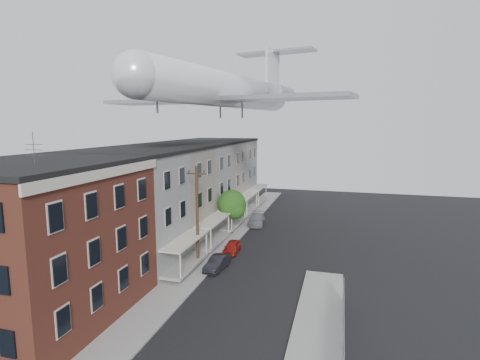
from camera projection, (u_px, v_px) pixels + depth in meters
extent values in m
cube|color=gray|center=(220.00, 244.00, 39.33)|extent=(3.00, 62.00, 0.12)
cube|color=gray|center=(233.00, 245.00, 38.95)|extent=(0.15, 62.00, 0.14)
cube|color=#3B1D13|center=(41.00, 243.00, 24.09)|extent=(10.00, 12.00, 10.00)
cube|color=black|center=(34.00, 163.00, 23.33)|extent=(10.30, 12.30, 0.30)
cube|color=beige|center=(105.00, 173.00, 22.07)|extent=(0.16, 12.20, 0.60)
cylinder|color=#515156|center=(34.00, 150.00, 20.75)|extent=(0.04, 0.04, 2.00)
cube|color=#5E5E5C|center=(123.00, 210.00, 33.15)|extent=(10.00, 7.00, 10.00)
cube|color=black|center=(121.00, 152.00, 32.39)|extent=(10.25, 7.00, 0.30)
cube|color=gray|center=(186.00, 265.00, 32.26)|extent=(1.80, 6.40, 0.25)
cube|color=beige|center=(186.00, 240.00, 31.94)|extent=(1.90, 6.50, 0.15)
cube|color=#6F6558|center=(160.00, 196.00, 39.83)|extent=(10.00, 7.00, 10.00)
cube|color=black|center=(159.00, 148.00, 39.07)|extent=(10.25, 7.00, 0.30)
cube|color=gray|center=(213.00, 241.00, 38.94)|extent=(1.80, 6.40, 0.25)
cube|color=beige|center=(213.00, 220.00, 38.62)|extent=(1.90, 6.50, 0.15)
cube|color=#5E5E5C|center=(187.00, 186.00, 46.50)|extent=(10.00, 7.00, 10.00)
cube|color=black|center=(186.00, 144.00, 45.74)|extent=(10.25, 7.00, 0.30)
cube|color=gray|center=(232.00, 224.00, 45.62)|extent=(1.80, 6.40, 0.25)
cube|color=beige|center=(232.00, 206.00, 45.29)|extent=(1.90, 6.50, 0.15)
cube|color=#6F6558|center=(206.00, 178.00, 53.18)|extent=(10.00, 7.00, 10.00)
cube|color=black|center=(206.00, 142.00, 52.42)|extent=(10.25, 7.00, 0.30)
cube|color=gray|center=(246.00, 211.00, 52.29)|extent=(1.80, 6.40, 0.25)
cube|color=beige|center=(246.00, 196.00, 51.97)|extent=(1.90, 6.50, 0.15)
cube|color=#5E5E5C|center=(222.00, 172.00, 59.86)|extent=(10.00, 7.00, 10.00)
cube|color=black|center=(221.00, 140.00, 59.10)|extent=(10.25, 7.00, 0.30)
cube|color=gray|center=(257.00, 201.00, 58.97)|extent=(1.80, 6.40, 0.25)
cube|color=beige|center=(257.00, 187.00, 58.65)|extent=(1.90, 6.50, 0.15)
cylinder|color=gray|center=(343.00, 336.00, 20.67)|extent=(0.06, 0.06, 1.90)
cylinder|color=gray|center=(343.00, 310.00, 23.53)|extent=(0.06, 0.06, 1.90)
cylinder|color=gray|center=(343.00, 290.00, 26.39)|extent=(0.06, 0.06, 1.90)
cube|color=gray|center=(344.00, 353.00, 17.68)|extent=(0.04, 18.00, 0.04)
cylinder|color=black|center=(197.00, 216.00, 32.98)|extent=(0.26, 0.26, 9.00)
cube|color=black|center=(196.00, 174.00, 32.42)|extent=(1.80, 0.12, 0.12)
cylinder|color=black|center=(189.00, 171.00, 32.57)|extent=(0.08, 0.08, 0.25)
cylinder|color=black|center=(204.00, 172.00, 32.21)|extent=(0.08, 0.08, 0.25)
cylinder|color=black|center=(232.00, 224.00, 42.95)|extent=(0.24, 0.24, 2.40)
sphere|color=#174813|center=(232.00, 204.00, 42.60)|extent=(3.20, 3.20, 3.20)
sphere|color=#174813|center=(235.00, 209.00, 42.26)|extent=(2.24, 2.24, 2.24)
imported|color=#A21915|center=(232.00, 247.00, 36.87)|extent=(1.51, 3.44, 1.15)
imported|color=black|center=(217.00, 263.00, 32.58)|extent=(1.59, 3.69, 1.18)
imported|color=gray|center=(256.00, 219.00, 47.16)|extent=(2.32, 4.74, 1.33)
cylinder|color=white|center=(226.00, 90.00, 40.10)|extent=(9.15, 27.74, 3.68)
sphere|color=white|center=(136.00, 75.00, 27.95)|extent=(3.68, 3.68, 3.68)
cone|color=white|center=(274.00, 98.00, 52.25)|extent=(4.29, 4.12, 3.68)
cube|color=#939399|center=(218.00, 100.00, 38.75)|extent=(27.98, 10.27, 0.40)
cylinder|color=#939399|center=(243.00, 95.00, 49.91)|extent=(2.72, 4.87, 1.84)
cylinder|color=#939399|center=(282.00, 93.00, 47.44)|extent=(2.72, 4.87, 1.84)
cube|color=white|center=(273.00, 74.00, 51.27)|extent=(1.16, 4.33, 6.43)
cube|color=#939399|center=(276.00, 52.00, 51.84)|extent=(11.29, 5.12, 0.29)
cylinder|color=#515156|center=(157.00, 105.00, 30.28)|extent=(0.18, 0.18, 1.38)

